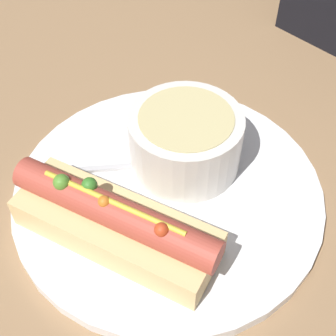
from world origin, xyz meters
The scene contains 5 objects.
ground_plane centered at (0.00, 0.00, 0.00)m, with size 4.00×4.00×0.00m, color #93704C.
dinner_plate centered at (0.00, 0.00, 0.01)m, with size 0.29×0.29×0.01m.
hot_dog centered at (0.01, -0.07, 0.04)m, with size 0.19×0.11×0.06m.
soup_bowl centered at (-0.01, 0.04, 0.05)m, with size 0.11×0.11×0.06m.
spoon centered at (-0.04, 0.00, 0.02)m, with size 0.10×0.12×0.01m.
Camera 1 is at (0.20, -0.19, 0.36)m, focal length 50.00 mm.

